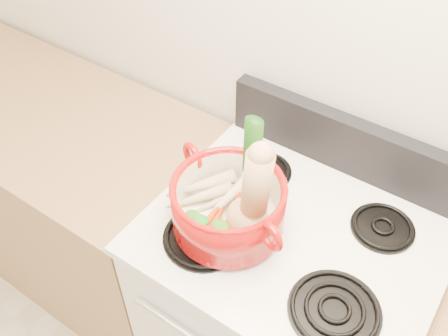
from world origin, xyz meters
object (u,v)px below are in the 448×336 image
Objects in this scene: squash at (249,193)px; leek at (251,167)px; stove_body at (281,320)px; dutch_oven at (228,206)px.

leek reaches higher than squash.
leek reaches higher than stove_body.
stove_body is at bearing 22.58° from leek.
squash is 0.90× the size of leek.
stove_body is 0.61m from dutch_oven.
dutch_oven is (-0.16, -0.09, 0.58)m from stove_body.
squash is (0.06, -0.01, 0.10)m from dutch_oven.
squash reaches higher than dutch_oven.
dutch_oven is 0.93× the size of leek.
stove_body is 0.71m from leek.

